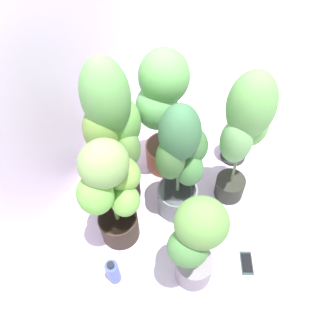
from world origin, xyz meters
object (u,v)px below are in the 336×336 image
at_px(potted_plant_back_right, 162,109).
at_px(floor_fan, 238,135).
at_px(potted_plant_front_right, 245,129).
at_px(potted_plant_back_center, 114,131).
at_px(nutrient_bottle, 113,272).
at_px(potted_plant_center, 181,162).
at_px(potted_plant_back_left, 112,193).
at_px(potted_plant_front_left, 198,242).
at_px(cell_phone, 247,263).

height_order(potted_plant_back_right, floor_fan, potted_plant_back_right).
height_order(potted_plant_front_right, potted_plant_back_center, potted_plant_back_center).
distance_m(potted_plant_back_center, nutrient_bottle, 0.77).
bearing_deg(nutrient_bottle, potted_plant_center, -12.99).
distance_m(potted_plant_center, potted_plant_back_left, 0.41).
bearing_deg(potted_plant_back_center, potted_plant_front_right, -64.68).
bearing_deg(potted_plant_back_center, nutrient_bottle, -156.80).
height_order(potted_plant_front_left, potted_plant_back_center, potted_plant_back_center).
relative_size(potted_plant_back_left, potted_plant_back_center, 0.79).
xyz_separation_m(potted_plant_back_left, cell_phone, (0.14, -0.76, -0.47)).
xyz_separation_m(potted_plant_front_left, floor_fan, (0.93, 0.07, -0.21)).
bearing_deg(floor_fan, potted_plant_front_right, -135.54).
relative_size(cell_phone, nutrient_bottle, 0.75).
xyz_separation_m(potted_plant_front_right, potted_plant_back_center, (-0.29, 0.62, -0.01)).
bearing_deg(potted_plant_center, cell_phone, -109.51).
height_order(potted_plant_back_right, nutrient_bottle, potted_plant_back_right).
xyz_separation_m(potted_plant_back_center, nutrient_bottle, (-0.53, -0.23, -0.52)).
height_order(potted_plant_center, potted_plant_front_left, potted_plant_center).
relative_size(potted_plant_center, cell_phone, 5.51).
height_order(potted_plant_center, cell_phone, potted_plant_center).
height_order(potted_plant_front_right, cell_phone, potted_plant_front_right).
relative_size(potted_plant_back_center, nutrient_bottle, 5.03).
xyz_separation_m(potted_plant_center, nutrient_bottle, (-0.59, 0.14, -0.37)).
relative_size(potted_plant_front_right, potted_plant_back_left, 1.18).
relative_size(potted_plant_back_left, cell_phone, 5.27).
bearing_deg(cell_phone, potted_plant_back_right, -54.92).
height_order(potted_plant_front_left, potted_plant_back_right, potted_plant_back_right).
bearing_deg(potted_plant_front_left, potted_plant_back_center, 62.52).
bearing_deg(floor_fan, cell_phone, -124.35).
distance_m(potted_plant_front_right, floor_fan, 0.50).
bearing_deg(potted_plant_front_right, potted_plant_back_left, 138.41).
height_order(potted_plant_front_left, cell_phone, potted_plant_front_left).
xyz_separation_m(potted_plant_center, potted_plant_back_left, (-0.33, 0.24, 0.00)).
distance_m(cell_phone, nutrient_bottle, 0.78).
bearing_deg(potted_plant_back_left, potted_plant_back_right, -0.20).
bearing_deg(potted_plant_back_right, potted_plant_back_center, 158.75).
relative_size(potted_plant_back_left, nutrient_bottle, 3.95).
bearing_deg(potted_plant_back_center, potted_plant_center, -80.41).
bearing_deg(nutrient_bottle, cell_phone, -58.53).
xyz_separation_m(potted_plant_front_right, potted_plant_back_left, (-0.56, 0.50, -0.15)).
xyz_separation_m(potted_plant_back_center, floor_fan, (0.61, -0.55, -0.38)).
height_order(potted_plant_front_right, floor_fan, potted_plant_front_right).
relative_size(potted_plant_front_right, floor_fan, 2.74).
distance_m(cell_phone, floor_fan, 0.84).
height_order(potted_plant_back_right, cell_phone, potted_plant_back_right).
distance_m(potted_plant_back_left, potted_plant_back_right, 0.60).
xyz_separation_m(potted_plant_front_left, potted_plant_back_right, (0.64, 0.49, 0.09)).
bearing_deg(potted_plant_center, potted_plant_back_right, 41.80).
distance_m(potted_plant_front_left, potted_plant_back_right, 0.82).
bearing_deg(cell_phone, nutrient_bottle, 7.16).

